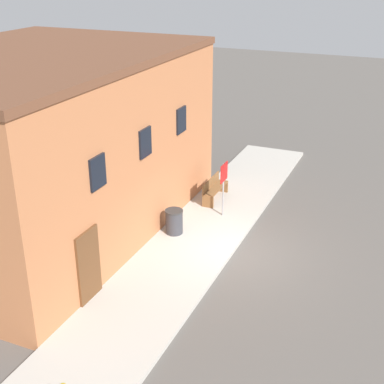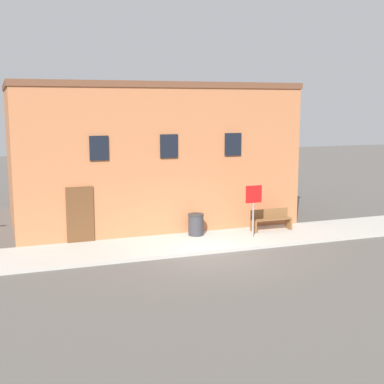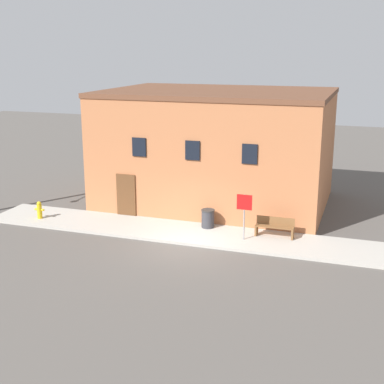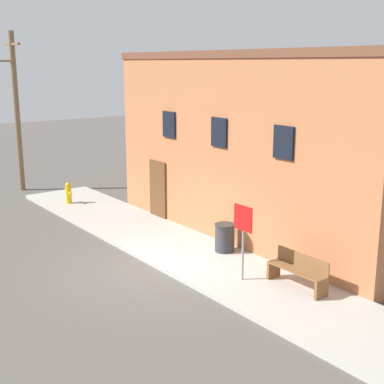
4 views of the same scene
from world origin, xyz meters
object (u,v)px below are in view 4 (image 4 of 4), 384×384
stop_sign (243,228)px  trash_bin (225,237)px  fire_hydrant (68,193)px  utility_pole (13,106)px  bench (298,271)px

stop_sign → trash_bin: bearing=151.5°
fire_hydrant → utility_pole: utility_pole is taller
trash_bin → utility_pole: size_ratio=0.12×
fire_hydrant → utility_pole: size_ratio=0.12×
stop_sign → utility_pole: (-14.05, -0.93, 2.29)m
bench → utility_pole: bearing=-173.5°
trash_bin → stop_sign: bearing=-28.5°
bench → trash_bin: bench is taller
trash_bin → utility_pole: bearing=-170.7°
bench → trash_bin: (-3.15, 0.25, -0.01)m
fire_hydrant → utility_pole: (-3.93, -0.65, 3.27)m
fire_hydrant → trash_bin: size_ratio=1.00×
fire_hydrant → trash_bin: bearing=9.3°
stop_sign → fire_hydrant: bearing=-178.4°
fire_hydrant → stop_sign: 10.16m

